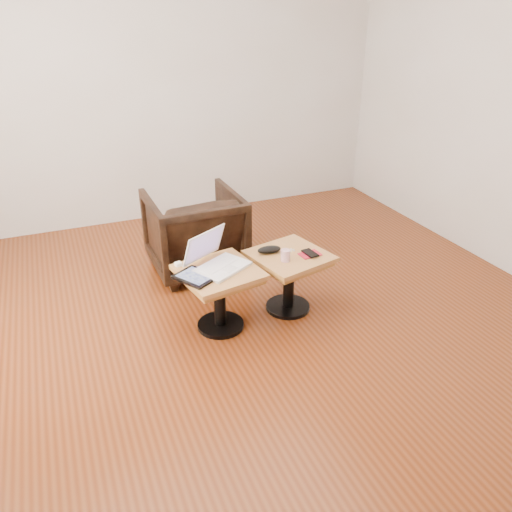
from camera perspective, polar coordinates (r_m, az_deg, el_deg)
name	(u,v)px	position (r m, az deg, el deg)	size (l,w,h in m)	color
room_shell	(250,129)	(2.90, -0.66, 14.28)	(4.52, 4.52, 2.71)	#52210B
side_table_left	(219,285)	(3.30, -4.23, -3.28)	(0.56, 0.56, 0.44)	black
side_table_right	(289,268)	(3.49, 3.80, -1.40)	(0.58, 0.58, 0.44)	black
laptop	(216,260)	(3.26, -4.56, -0.46)	(0.45, 0.44, 0.23)	white
tablet	(195,277)	(3.16, -6.94, -2.38)	(0.29, 0.31, 0.02)	black
charging_adapter	(178,264)	(3.32, -8.87, -0.93)	(0.04, 0.04, 0.02)	white
glasses_case	(269,250)	(3.44, 1.51, 0.74)	(0.17, 0.07, 0.05)	black
striped_cup	(285,255)	(3.33, 3.39, 0.07)	(0.06, 0.06, 0.08)	#C15573
earbuds_tangle	(290,250)	(3.48, 3.89, 0.63)	(0.07, 0.05, 0.01)	white
phone_on_sleeve	(310,254)	(3.44, 6.19, 0.26)	(0.15, 0.13, 0.02)	maroon
armchair	(194,232)	(4.08, -7.04, 2.77)	(0.71, 0.73, 0.66)	black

